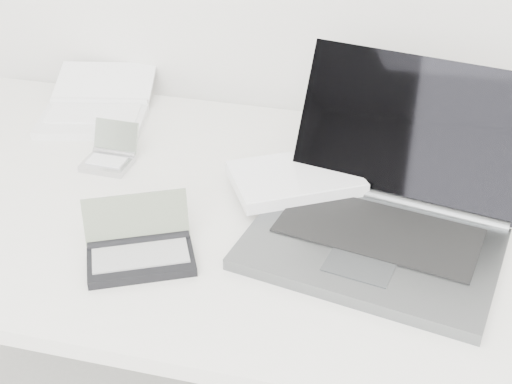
% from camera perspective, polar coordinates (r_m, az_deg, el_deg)
% --- Properties ---
extents(desk, '(1.60, 0.80, 0.73)m').
position_cam_1_polar(desk, '(1.33, 1.68, -3.10)').
color(desk, white).
rests_on(desk, ground).
extents(laptop_large, '(0.55, 0.47, 0.26)m').
position_cam_1_polar(laptop_large, '(1.25, 8.79, -1.06)').
color(laptop_large, '#5A5D5F').
rests_on(laptop_large, desk).
extents(netbook_open_white, '(0.29, 0.34, 0.05)m').
position_cam_1_polar(netbook_open_white, '(1.66, -12.67, 6.54)').
color(netbook_open_white, white).
rests_on(netbook_open_white, desk).
extents(pda_silver, '(0.10, 0.10, 0.07)m').
position_cam_1_polar(pda_silver, '(1.46, -11.60, 2.84)').
color(pda_silver, silver).
rests_on(pda_silver, desk).
extents(palmtop_charcoal, '(0.21, 0.18, 0.09)m').
position_cam_1_polar(palmtop_charcoal, '(1.19, -9.28, -4.58)').
color(palmtop_charcoal, black).
rests_on(palmtop_charcoal, desk).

